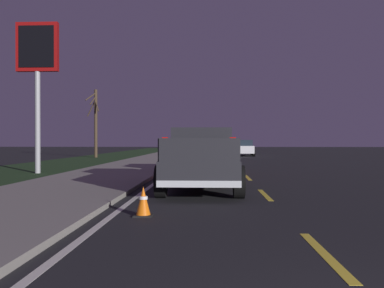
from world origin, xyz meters
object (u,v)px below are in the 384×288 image
Objects in this scene: sedan_white at (243,148)px; traffic_cone_near at (143,202)px; gas_price_sign at (37,60)px; pickup_truck at (201,159)px; bare_tree_far at (95,121)px; sedan_red at (204,156)px; sedan_tan at (210,148)px.

sedan_white reaches higher than traffic_cone_near.
gas_price_sign is at bearing 31.33° from traffic_cone_near.
sedan_white is (28.36, -3.46, -0.13)m from pickup_truck.
sedan_white is 14.17m from bare_tree_far.
pickup_truck is at bearing -179.93° from sedan_red.
pickup_truck is 0.80× the size of gas_price_sign.
gas_price_sign reaches higher than sedan_white.
pickup_truck is 4.94m from traffic_cone_near.
traffic_cone_near is (-10.63, -6.47, -4.80)m from gas_price_sign.
pickup_truck is at bearing -157.75° from bare_tree_far.
gas_price_sign reaches higher than pickup_truck.
sedan_tan is 0.99× the size of sedan_white.
gas_price_sign is (5.84, 7.50, 4.18)m from pickup_truck.
bare_tree_far is (23.92, 9.79, 2.25)m from pickup_truck.
pickup_truck is at bearing 173.04° from sedan_white.
pickup_truck reaches higher than sedan_tan.
bare_tree_far is (17.72, 9.78, 2.38)m from sedan_red.
sedan_tan is at bearing 83.15° from sedan_white.
pickup_truck is 6.20m from sedan_red.
pickup_truck reaches higher than traffic_cone_near.
gas_price_sign reaches higher than sedan_red.
traffic_cone_near is at bearing 167.86° from pickup_truck.
pickup_truck is 25.94m from bare_tree_far.
sedan_white is at bearing -96.85° from sedan_tan.
pickup_truck reaches higher than sedan_red.
sedan_tan and sedan_red have the same top height.
bare_tree_far is (-4.83, 10.03, 2.38)m from sedan_tan.
sedan_tan and sedan_white have the same top height.
pickup_truck reaches higher than sedan_white.
gas_price_sign is 1.14× the size of bare_tree_far.
bare_tree_far is 10.25× the size of traffic_cone_near.
sedan_white is at bearing -71.48° from bare_tree_far.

